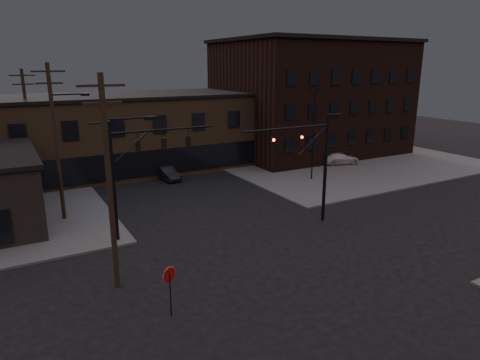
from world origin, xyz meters
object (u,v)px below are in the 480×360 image
object	(u,v)px
stop_sign	(170,280)
parked_car_lot_b	(340,158)
traffic_signal_near	(314,158)
traffic_signal_far	(132,166)
car_crossing	(167,173)
parked_car_lot_a	(312,156)

from	to	relation	value
stop_sign	parked_car_lot_b	distance (m)	34.38
traffic_signal_near	traffic_signal_far	world-z (taller)	same
traffic_signal_near	car_crossing	xyz separation A→B (m)	(-5.00, 16.98, -4.27)
parked_car_lot_a	traffic_signal_near	bearing A→B (deg)	146.99
traffic_signal_far	stop_sign	xyz separation A→B (m)	(-1.28, -9.99, -3.17)
traffic_signal_far	stop_sign	bearing A→B (deg)	-97.32
parked_car_lot_a	car_crossing	distance (m)	17.43
stop_sign	car_crossing	xyz separation A→B (m)	(8.36, 23.47, -1.18)
traffic_signal_far	parked_car_lot_a	xyz separation A→B (m)	(24.42, 11.87, -4.04)
traffic_signal_near	parked_car_lot_a	bearing A→B (deg)	51.21
car_crossing	parked_car_lot_b	bearing A→B (deg)	-16.03
traffic_signal_far	parked_car_lot_a	world-z (taller)	traffic_signal_far
parked_car_lot_b	traffic_signal_near	bearing A→B (deg)	148.55
stop_sign	car_crossing	bearing A→B (deg)	70.40
stop_sign	car_crossing	size ratio (longest dim) A/B	0.62
traffic_signal_near	parked_car_lot_a	size ratio (longest dim) A/B	1.66
stop_sign	parked_car_lot_b	world-z (taller)	stop_sign
traffic_signal_near	traffic_signal_far	xyz separation A→B (m)	(-12.07, 3.50, 0.08)
traffic_signal_far	traffic_signal_near	bearing A→B (deg)	-16.17
parked_car_lot_a	parked_car_lot_b	size ratio (longest dim) A/B	1.07
traffic_signal_far	car_crossing	size ratio (longest dim) A/B	1.98
traffic_signal_far	parked_car_lot_b	bearing A→B (deg)	19.89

